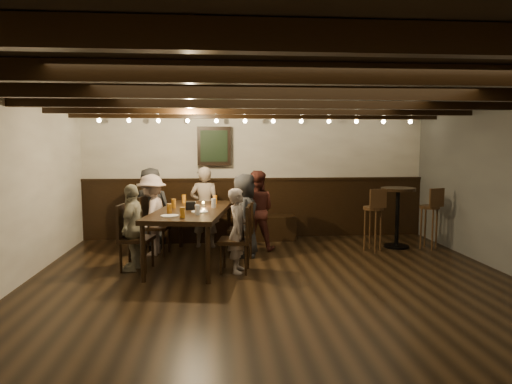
{
  "coord_description": "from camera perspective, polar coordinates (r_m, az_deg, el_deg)",
  "views": [
    {
      "loc": [
        -0.74,
        -5.19,
        1.78
      ],
      "look_at": [
        -0.19,
        1.3,
        1.1
      ],
      "focal_mm": 32.0,
      "sensor_mm": 36.0,
      "label": 1
    }
  ],
  "objects": [
    {
      "name": "room",
      "position": [
        7.45,
        -1.33,
        0.51
      ],
      "size": [
        7.0,
        7.0,
        7.0
      ],
      "color": "black",
      "rests_on": "ground"
    },
    {
      "name": "dining_table",
      "position": [
        6.9,
        -8.04,
        -2.69
      ],
      "size": [
        1.31,
        2.3,
        0.82
      ],
      "rotation": [
        0.0,
        0.0,
        -0.16
      ],
      "color": "black",
      "rests_on": "floor"
    },
    {
      "name": "chair_left_near",
      "position": [
        7.59,
        -12.61,
        -5.5
      ],
      "size": [
        0.5,
        0.5,
        0.95
      ],
      "rotation": [
        0.0,
        0.0,
        -1.73
      ],
      "color": "black",
      "rests_on": "floor"
    },
    {
      "name": "chair_left_far",
      "position": [
        6.76,
        -14.82,
        -7.0
      ],
      "size": [
        0.49,
        0.49,
        0.94
      ],
      "rotation": [
        0.0,
        0.0,
        -1.73
      ],
      "color": "black",
      "rests_on": "floor"
    },
    {
      "name": "chair_right_near",
      "position": [
        7.31,
        -1.69,
        -5.95
      ],
      "size": [
        0.46,
        0.46,
        0.89
      ],
      "rotation": [
        0.0,
        0.0,
        1.41
      ],
      "color": "black",
      "rests_on": "floor"
    },
    {
      "name": "chair_right_far",
      "position": [
        6.44,
        -2.51,
        -7.47
      ],
      "size": [
        0.49,
        0.49,
        0.93
      ],
      "rotation": [
        0.0,
        0.0,
        1.41
      ],
      "color": "black",
      "rests_on": "floor"
    },
    {
      "name": "person_bench_left",
      "position": [
        8.0,
        -12.98,
        -1.99
      ],
      "size": [
        0.74,
        0.54,
        1.39
      ],
      "primitive_type": "imported",
      "rotation": [
        0.0,
        0.0,
        2.98
      ],
      "color": "#262729",
      "rests_on": "floor"
    },
    {
      "name": "person_bench_centre",
      "position": [
        7.93,
        -6.43,
        -1.88
      ],
      "size": [
        0.56,
        0.41,
        1.41
      ],
      "primitive_type": "imported",
      "rotation": [
        0.0,
        0.0,
        2.98
      ],
      "color": "gray",
      "rests_on": "floor"
    },
    {
      "name": "person_bench_right",
      "position": [
        7.67,
        -0.01,
        -2.33
      ],
      "size": [
        0.73,
        0.61,
        1.35
      ],
      "primitive_type": "imported",
      "rotation": [
        0.0,
        0.0,
        2.98
      ],
      "color": "#58261E",
      "rests_on": "floor"
    },
    {
      "name": "person_left_near",
      "position": [
        7.54,
        -12.89,
        -2.78
      ],
      "size": [
        0.61,
        0.91,
        1.31
      ],
      "primitive_type": "imported",
      "rotation": [
        0.0,
        0.0,
        -1.73
      ],
      "color": "#A6928D",
      "rests_on": "floor"
    },
    {
      "name": "person_left_far",
      "position": [
        6.7,
        -15.14,
        -4.27
      ],
      "size": [
        0.41,
        0.76,
        1.23
      ],
      "primitive_type": "imported",
      "rotation": [
        0.0,
        0.0,
        -1.73
      ],
      "color": "#A09A80",
      "rests_on": "floor"
    },
    {
      "name": "person_right_near",
      "position": [
        7.24,
        -1.45,
        -2.93
      ],
      "size": [
        0.52,
        0.7,
        1.32
      ],
      "primitive_type": "imported",
      "rotation": [
        0.0,
        0.0,
        1.41
      ],
      "color": "#262628",
      "rests_on": "floor"
    },
    {
      "name": "person_right_far",
      "position": [
        6.37,
        -2.25,
        -4.82
      ],
      "size": [
        0.35,
        0.47,
        1.18
      ],
      "primitive_type": "imported",
      "rotation": [
        0.0,
        0.0,
        1.41
      ],
      "color": "gray",
      "rests_on": "floor"
    },
    {
      "name": "pint_a",
      "position": [
        7.62,
        -9.0,
        -0.85
      ],
      "size": [
        0.07,
        0.07,
        0.14
      ],
      "primitive_type": "cylinder",
      "color": "#BF7219",
      "rests_on": "dining_table"
    },
    {
      "name": "pint_b",
      "position": [
        7.47,
        -5.13,
        -0.93
      ],
      "size": [
        0.07,
        0.07,
        0.14
      ],
      "primitive_type": "cylinder",
      "color": "#BF7219",
      "rests_on": "dining_table"
    },
    {
      "name": "pint_c",
      "position": [
        7.05,
        -10.27,
        -1.42
      ],
      "size": [
        0.07,
        0.07,
        0.14
      ],
      "primitive_type": "cylinder",
      "color": "#BF7219",
      "rests_on": "dining_table"
    },
    {
      "name": "pint_d",
      "position": [
        7.02,
        -5.32,
        -1.38
      ],
      "size": [
        0.07,
        0.07,
        0.14
      ],
      "primitive_type": "cylinder",
      "color": "silver",
      "rests_on": "dining_table"
    },
    {
      "name": "pint_e",
      "position": [
        6.5,
        -10.79,
        -2.05
      ],
      "size": [
        0.07,
        0.07,
        0.14
      ],
      "primitive_type": "cylinder",
      "color": "#BF7219",
      "rests_on": "dining_table"
    },
    {
      "name": "pint_f",
      "position": [
        6.31,
        -7.34,
        -2.24
      ],
      "size": [
        0.07,
        0.07,
        0.14
      ],
      "primitive_type": "cylinder",
      "color": "silver",
      "rests_on": "dining_table"
    },
    {
      "name": "pint_g",
      "position": [
        6.1,
        -9.19,
        -2.55
      ],
      "size": [
        0.07,
        0.07,
        0.14
      ],
      "primitive_type": "cylinder",
      "color": "#BF7219",
      "rests_on": "dining_table"
    },
    {
      "name": "plate_near",
      "position": [
        6.26,
        -10.75,
        -2.95
      ],
      "size": [
        0.24,
        0.24,
        0.01
      ],
      "primitive_type": "cylinder",
      "color": "white",
      "rests_on": "dining_table"
    },
    {
      "name": "plate_far",
      "position": [
        6.57,
        -7.06,
        -2.47
      ],
      "size": [
        0.24,
        0.24,
        0.01
      ],
      "primitive_type": "cylinder",
      "color": "white",
      "rests_on": "dining_table"
    },
    {
      "name": "condiment_caddy",
      "position": [
        6.84,
        -8.14,
        -1.7
      ],
      "size": [
        0.15,
        0.1,
        0.12
      ],
      "primitive_type": "cube",
      "color": "black",
      "rests_on": "dining_table"
    },
    {
      "name": "candle",
      "position": [
        7.16,
        -6.6,
        -1.62
      ],
      "size": [
        0.05,
        0.05,
        0.05
      ],
      "primitive_type": "cylinder",
      "color": "beige",
      "rests_on": "dining_table"
    },
    {
      "name": "high_top_table",
      "position": [
        8.23,
        17.28,
        -1.97
      ],
      "size": [
        0.59,
        0.59,
        1.04
      ],
      "color": "black",
      "rests_on": "floor"
    },
    {
      "name": "bar_stool_left",
      "position": [
        7.91,
        14.41,
        -4.34
      ],
      "size": [
        0.34,
        0.36,
        1.05
      ],
      "rotation": [
        0.0,
        0.0,
        0.15
      ],
      "color": "#3D2413",
      "rests_on": "floor"
    },
    {
      "name": "bar_stool_right",
      "position": [
        8.33,
        20.82,
        -4.02
      ],
      "size": [
        0.35,
        0.37,
        1.05
      ],
      "rotation": [
        0.0,
        0.0,
        0.29
      ],
      "color": "#3D2413",
      "rests_on": "floor"
    }
  ]
}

